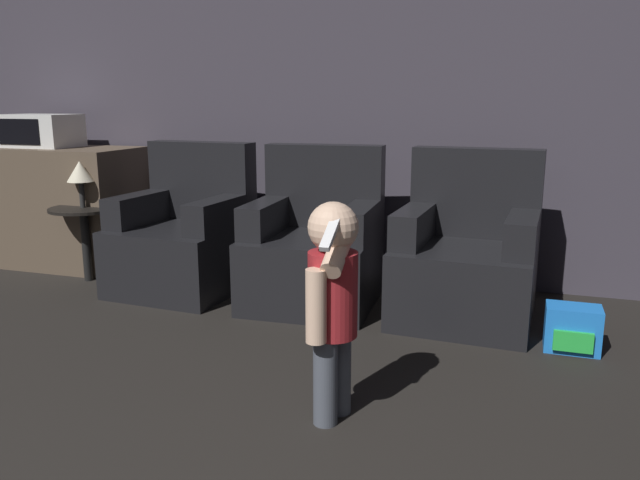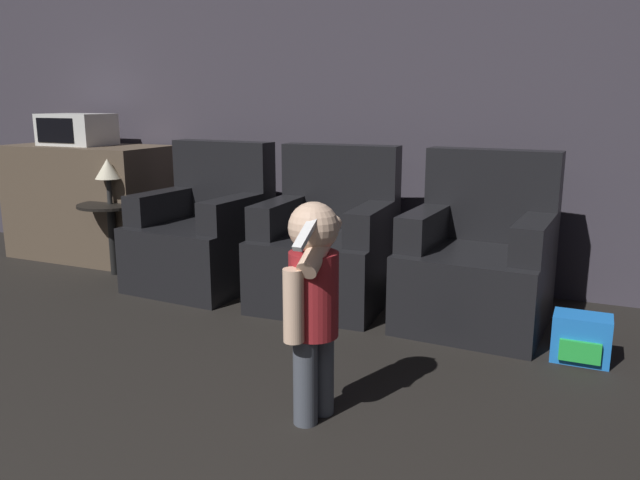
{
  "view_description": "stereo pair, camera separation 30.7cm",
  "coord_description": "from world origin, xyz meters",
  "px_view_note": "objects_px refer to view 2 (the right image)",
  "views": [
    {
      "loc": [
        0.95,
        0.25,
        1.24
      ],
      "look_at": [
        0.01,
        3.11,
        0.57
      ],
      "focal_mm": 35.0,
      "sensor_mm": 36.0,
      "label": 1
    },
    {
      "loc": [
        1.24,
        0.36,
        1.24
      ],
      "look_at": [
        0.01,
        3.11,
        0.57
      ],
      "focal_mm": 35.0,
      "sensor_mm": 36.0,
      "label": 2
    }
  ],
  "objects_px": {
    "armchair_middle": "(327,249)",
    "microwave": "(77,129)",
    "person_toddler": "(313,295)",
    "toy_backpack": "(581,339)",
    "armchair_left": "(204,236)",
    "armchair_right": "(478,264)",
    "lamp": "(108,170)"
  },
  "relations": [
    {
      "from": "armchair_middle",
      "to": "microwave",
      "type": "xyz_separation_m",
      "value": [
        -2.27,
        0.29,
        0.68
      ]
    },
    {
      "from": "person_toddler",
      "to": "toy_backpack",
      "type": "relative_size",
      "value": 3.28
    },
    {
      "from": "armchair_left",
      "to": "toy_backpack",
      "type": "bearing_deg",
      "value": -4.84
    },
    {
      "from": "armchair_right",
      "to": "armchair_left",
      "type": "bearing_deg",
      "value": -176.85
    },
    {
      "from": "person_toddler",
      "to": "microwave",
      "type": "xyz_separation_m",
      "value": [
        -2.82,
        1.69,
        0.5
      ]
    },
    {
      "from": "armchair_right",
      "to": "toy_backpack",
      "type": "distance_m",
      "value": 0.7
    },
    {
      "from": "microwave",
      "to": "armchair_left",
      "type": "bearing_deg",
      "value": -12.16
    },
    {
      "from": "armchair_left",
      "to": "lamp",
      "type": "bearing_deg",
      "value": -172.45
    },
    {
      "from": "armchair_right",
      "to": "toy_backpack",
      "type": "height_order",
      "value": "armchair_right"
    },
    {
      "from": "armchair_right",
      "to": "toy_backpack",
      "type": "xyz_separation_m",
      "value": [
        0.57,
        -0.35,
        -0.23
      ]
    },
    {
      "from": "armchair_middle",
      "to": "microwave",
      "type": "relative_size",
      "value": 1.84
    },
    {
      "from": "armchair_middle",
      "to": "lamp",
      "type": "distance_m",
      "value": 1.72
    },
    {
      "from": "armchair_left",
      "to": "microwave",
      "type": "distance_m",
      "value": 1.55
    },
    {
      "from": "toy_backpack",
      "to": "armchair_middle",
      "type": "bearing_deg",
      "value": 166.88
    },
    {
      "from": "armchair_middle",
      "to": "person_toddler",
      "type": "bearing_deg",
      "value": -71.48
    },
    {
      "from": "armchair_middle",
      "to": "lamp",
      "type": "xyz_separation_m",
      "value": [
        -1.67,
        -0.05,
        0.42
      ]
    },
    {
      "from": "microwave",
      "to": "toy_backpack",
      "type": "bearing_deg",
      "value": -9.65
    },
    {
      "from": "armchair_left",
      "to": "armchair_right",
      "type": "height_order",
      "value": "same"
    },
    {
      "from": "person_toddler",
      "to": "toy_backpack",
      "type": "xyz_separation_m",
      "value": [
        0.95,
        1.04,
        -0.4
      ]
    },
    {
      "from": "armchair_left",
      "to": "toy_backpack",
      "type": "distance_m",
      "value": 2.45
    },
    {
      "from": "person_toddler",
      "to": "microwave",
      "type": "bearing_deg",
      "value": -107.2
    },
    {
      "from": "toy_backpack",
      "to": "armchair_right",
      "type": "bearing_deg",
      "value": 148.47
    },
    {
      "from": "armchair_left",
      "to": "armchair_middle",
      "type": "bearing_deg",
      "value": 3.39
    },
    {
      "from": "person_toddler",
      "to": "toy_backpack",
      "type": "height_order",
      "value": "person_toddler"
    },
    {
      "from": "armchair_middle",
      "to": "lamp",
      "type": "bearing_deg",
      "value": 179.1
    },
    {
      "from": "microwave",
      "to": "lamp",
      "type": "bearing_deg",
      "value": -29.84
    },
    {
      "from": "armchair_right",
      "to": "toy_backpack",
      "type": "bearing_deg",
      "value": -28.38
    },
    {
      "from": "armchair_left",
      "to": "lamp",
      "type": "relative_size",
      "value": 3.03
    },
    {
      "from": "armchair_middle",
      "to": "person_toddler",
      "type": "relative_size",
      "value": 1.11
    },
    {
      "from": "armchair_middle",
      "to": "microwave",
      "type": "distance_m",
      "value": 2.39
    },
    {
      "from": "person_toddler",
      "to": "lamp",
      "type": "relative_size",
      "value": 2.74
    },
    {
      "from": "microwave",
      "to": "lamp",
      "type": "xyz_separation_m",
      "value": [
        0.6,
        -0.35,
        -0.26
      ]
    }
  ]
}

